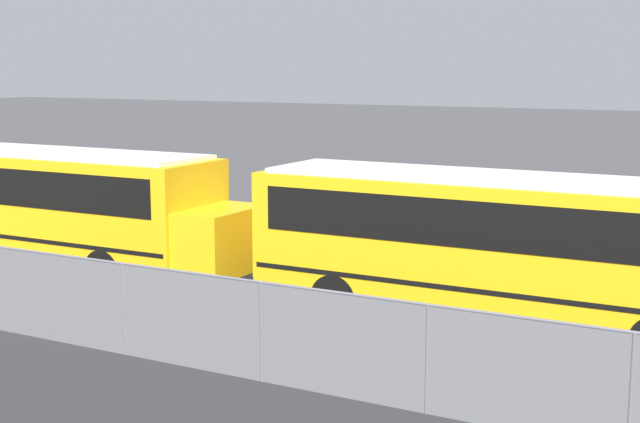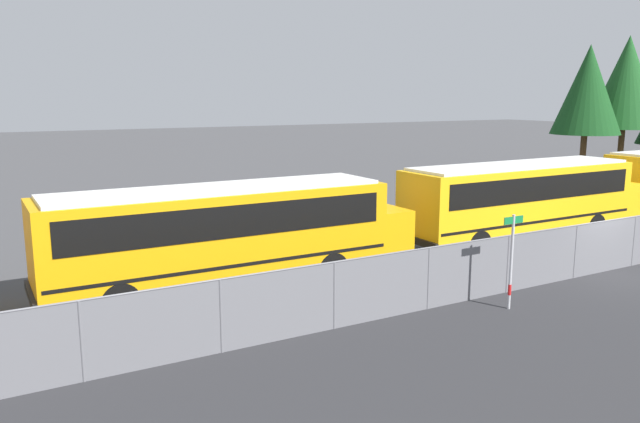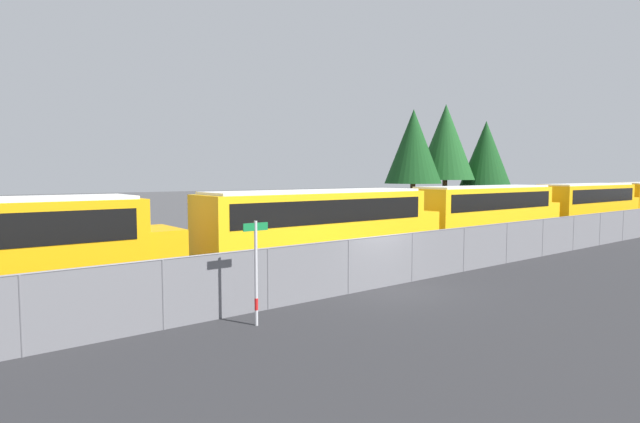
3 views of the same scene
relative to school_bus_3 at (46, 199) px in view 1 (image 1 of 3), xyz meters
name	(u,v)px [view 1 (image 1 of 3)]	position (x,y,z in m)	size (l,w,h in m)	color
school_bus_3	(46,199)	(0.00, 0.00, 0.00)	(11.70, 2.55, 3.18)	yellow
school_bus_4	(515,240)	(12.40, 0.36, 0.00)	(11.70, 2.55, 3.18)	yellow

